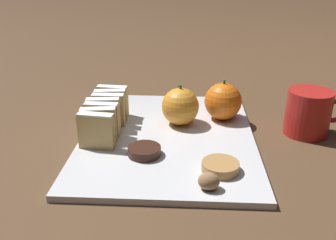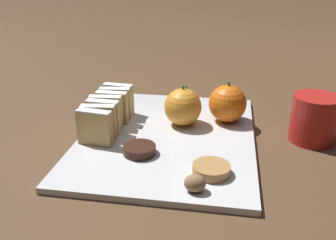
{
  "view_description": "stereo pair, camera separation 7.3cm",
  "coord_description": "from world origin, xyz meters",
  "px_view_note": "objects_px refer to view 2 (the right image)",
  "views": [
    {
      "loc": [
        0.04,
        -0.66,
        0.33
      ],
      "look_at": [
        0.0,
        0.0,
        0.04
      ],
      "focal_mm": 40.0,
      "sensor_mm": 36.0,
      "label": 1
    },
    {
      "loc": [
        0.11,
        -0.66,
        0.33
      ],
      "look_at": [
        0.0,
        0.0,
        0.04
      ],
      "focal_mm": 40.0,
      "sensor_mm": 36.0,
      "label": 2
    }
  ],
  "objects_px": {
    "orange_near": "(228,104)",
    "coffee_mug": "(315,119)",
    "orange_far": "(183,107)",
    "walnut": "(195,183)",
    "chocolate_cookie": "(139,150)"
  },
  "relations": [
    {
      "from": "chocolate_cookie",
      "to": "coffee_mug",
      "type": "relative_size",
      "value": 0.49
    },
    {
      "from": "orange_near",
      "to": "orange_far",
      "type": "bearing_deg",
      "value": -160.13
    },
    {
      "from": "chocolate_cookie",
      "to": "coffee_mug",
      "type": "height_order",
      "value": "coffee_mug"
    },
    {
      "from": "orange_near",
      "to": "chocolate_cookie",
      "type": "height_order",
      "value": "orange_near"
    },
    {
      "from": "orange_near",
      "to": "walnut",
      "type": "xyz_separation_m",
      "value": [
        -0.04,
        -0.27,
        -0.03
      ]
    },
    {
      "from": "orange_far",
      "to": "walnut",
      "type": "distance_m",
      "value": 0.24
    },
    {
      "from": "coffee_mug",
      "to": "orange_near",
      "type": "bearing_deg",
      "value": 166.49
    },
    {
      "from": "orange_far",
      "to": "walnut",
      "type": "xyz_separation_m",
      "value": [
        0.05,
        -0.24,
        -0.03
      ]
    },
    {
      "from": "walnut",
      "to": "coffee_mug",
      "type": "bearing_deg",
      "value": 47.66
    },
    {
      "from": "orange_near",
      "to": "coffee_mug",
      "type": "bearing_deg",
      "value": -13.51
    },
    {
      "from": "orange_near",
      "to": "walnut",
      "type": "distance_m",
      "value": 0.27
    },
    {
      "from": "orange_far",
      "to": "chocolate_cookie",
      "type": "xyz_separation_m",
      "value": [
        -0.06,
        -0.14,
        -0.03
      ]
    },
    {
      "from": "orange_near",
      "to": "coffee_mug",
      "type": "height_order",
      "value": "orange_near"
    },
    {
      "from": "walnut",
      "to": "chocolate_cookie",
      "type": "relative_size",
      "value": 0.56
    },
    {
      "from": "orange_near",
      "to": "chocolate_cookie",
      "type": "distance_m",
      "value": 0.23
    }
  ]
}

